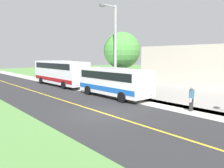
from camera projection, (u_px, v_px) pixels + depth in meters
The scene contains 10 objects.
ground_plane at pixel (103, 113), 15.00m from camera, with size 120.00×120.00×0.00m, color #548442.
road_surface at pixel (103, 113), 15.00m from camera, with size 8.00×100.00×0.01m, color #28282B.
sidewalk at pixel (152, 102), 18.37m from camera, with size 2.40×100.00×0.01m, color #B2ADA3.
road_centre_line at pixel (103, 113), 15.00m from camera, with size 0.16×100.00×0.00m, color gold.
shuttle_bus_front at pixel (114, 81), 20.80m from camera, with size 2.71×8.07×2.76m.
transit_bus_rear at pixel (60, 72), 28.72m from camera, with size 2.71×10.42×3.26m.
pedestrian_with_bags at pixel (192, 98), 15.45m from camera, with size 0.72×0.34×1.78m.
street_light_pole at pixel (114, 47), 20.82m from camera, with size 1.97×0.24×8.52m.
tree_curbside at pixel (122, 51), 23.72m from camera, with size 3.94×3.94×6.41m.
commercial_building at pixel (222, 65), 29.47m from camera, with size 10.00×19.93×5.21m, color beige.
Camera 1 is at (9.09, 11.47, 3.90)m, focal length 35.35 mm.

